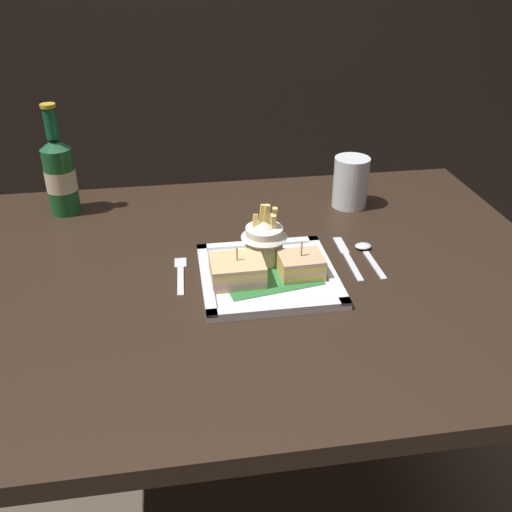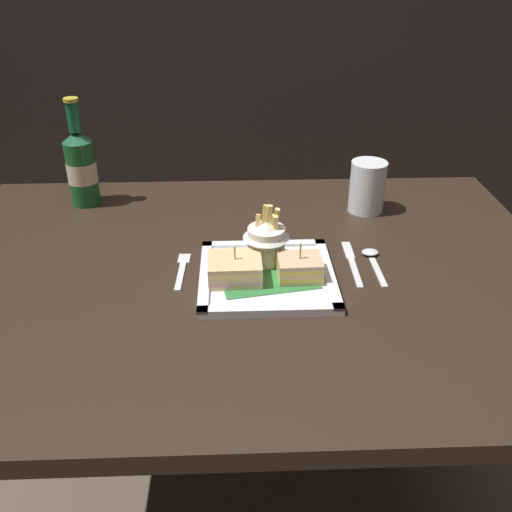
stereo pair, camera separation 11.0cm
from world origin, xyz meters
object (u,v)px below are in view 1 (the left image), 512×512
square_plate (268,275)px  spoon (366,251)px  fries_cup (264,237)px  beer_bottle (60,174)px  knife (347,256)px  water_glass (350,185)px  sandwich_half_right (301,265)px  fork (181,273)px  sandwich_half_left (237,270)px  dining_table (245,330)px

square_plate → spoon: 0.23m
fries_cup → beer_bottle: beer_bottle is taller
knife → water_glass: bearing=72.4°
sandwich_half_right → beer_bottle: 0.62m
fries_cup → fork: 0.18m
sandwich_half_left → knife: 0.25m
sandwich_half_right → water_glass: size_ratio=0.69×
beer_bottle → water_glass: beer_bottle is taller
square_plate → fork: size_ratio=1.87×
sandwich_half_right → water_glass: (0.19, 0.32, 0.02)m
dining_table → sandwich_half_right: bearing=-27.4°
sandwich_half_left → fries_cup: bearing=46.7°
fork → sandwich_half_right: bearing=-13.5°
water_glass → fries_cup: bearing=-135.3°
sandwich_half_left → spoon: sandwich_half_left is taller
knife → spoon: spoon is taller
knife → fries_cup: bearing=-178.5°
square_plate → knife: 0.19m
sandwich_half_left → spoon: size_ratio=0.72×
dining_table → sandwich_half_left: (-0.02, -0.05, 0.18)m
beer_bottle → fork: size_ratio=1.87×
square_plate → fork: (-0.17, 0.04, -0.00)m
sandwich_half_right → knife: size_ratio=0.47×
sandwich_half_left → square_plate: bearing=12.0°
dining_table → beer_bottle: (-0.38, 0.33, 0.24)m
square_plate → water_glass: size_ratio=2.12×
sandwich_half_left → sandwich_half_right: (0.12, 0.00, -0.00)m
fork → knife: same height
square_plate → sandwich_half_right: sandwich_half_right is taller
fries_cup → beer_bottle: 0.53m
spoon → fork: bearing=-176.5°
beer_bottle → fries_cup: bearing=-36.7°
square_plate → sandwich_half_left: (-0.06, -0.01, 0.02)m
sandwich_half_right → spoon: 0.18m
fries_cup → fork: fries_cup is taller
water_glass → fork: water_glass is taller
sandwich_half_left → beer_bottle: (-0.36, 0.38, 0.06)m
beer_bottle → knife: bearing=-27.6°
sandwich_half_left → knife: size_ratio=0.56×
dining_table → spoon: spoon is taller
knife → sandwich_half_left: bearing=-163.4°
water_glass → sandwich_half_right: bearing=-121.4°
water_glass → fork: 0.50m
fork → knife: size_ratio=0.77×
sandwich_half_left → knife: bearing=16.6°
sandwich_half_right → dining_table: bearing=152.6°
beer_bottle → water_glass: (0.68, -0.07, -0.04)m
dining_table → spoon: 0.30m
dining_table → water_glass: bearing=41.8°
water_glass → square_plate: bearing=-130.0°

